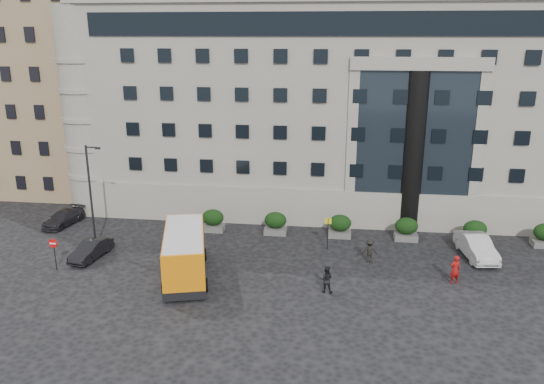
{
  "coord_description": "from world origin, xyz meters",
  "views": [
    {
      "loc": [
        6.11,
        -32.38,
        15.77
      ],
      "look_at": [
        1.53,
        3.01,
        5.0
      ],
      "focal_mm": 35.0,
      "sensor_mm": 36.0,
      "label": 1
    }
  ],
  "objects": [
    {
      "name": "ground",
      "position": [
        0.0,
        0.0,
        0.0
      ],
      "size": [
        120.0,
        120.0,
        0.0
      ],
      "primitive_type": "plane",
      "color": "black",
      "rests_on": "ground"
    },
    {
      "name": "civic_building",
      "position": [
        6.0,
        22.0,
        9.0
      ],
      "size": [
        44.0,
        24.0,
        18.0
      ],
      "primitive_type": "cube",
      "color": "gray",
      "rests_on": "ground"
    },
    {
      "name": "entrance_column",
      "position": [
        12.0,
        10.3,
        6.5
      ],
      "size": [
        1.8,
        1.8,
        13.0
      ],
      "primitive_type": "cylinder",
      "color": "black",
      "rests_on": "ground"
    },
    {
      "name": "apartment_near",
      "position": [
        -24.0,
        20.0,
        10.0
      ],
      "size": [
        14.0,
        14.0,
        20.0
      ],
      "primitive_type": "cube",
      "color": "#907554",
      "rests_on": "ground"
    },
    {
      "name": "apartment_far",
      "position": [
        -27.0,
        38.0,
        11.0
      ],
      "size": [
        13.0,
        13.0,
        22.0
      ],
      "primitive_type": "cube",
      "color": "brown",
      "rests_on": "ground"
    },
    {
      "name": "hedge_a",
      "position": [
        -4.0,
        7.8,
        0.93
      ],
      "size": [
        1.8,
        1.26,
        1.84
      ],
      "color": "#595957",
      "rests_on": "ground"
    },
    {
      "name": "hedge_b",
      "position": [
        1.2,
        7.8,
        0.93
      ],
      "size": [
        1.8,
        1.26,
        1.84
      ],
      "color": "#595957",
      "rests_on": "ground"
    },
    {
      "name": "hedge_c",
      "position": [
        6.4,
        7.8,
        0.93
      ],
      "size": [
        1.8,
        1.26,
        1.84
      ],
      "color": "#595957",
      "rests_on": "ground"
    },
    {
      "name": "hedge_d",
      "position": [
        11.6,
        7.8,
        0.93
      ],
      "size": [
        1.8,
        1.26,
        1.84
      ],
      "color": "#595957",
      "rests_on": "ground"
    },
    {
      "name": "hedge_e",
      "position": [
        16.8,
        7.8,
        0.93
      ],
      "size": [
        1.8,
        1.26,
        1.84
      ],
      "color": "#595957",
      "rests_on": "ground"
    },
    {
      "name": "street_lamp",
      "position": [
        -11.94,
        3.0,
        4.37
      ],
      "size": [
        1.16,
        0.18,
        8.0
      ],
      "color": "#262628",
      "rests_on": "ground"
    },
    {
      "name": "bus_stop_sign",
      "position": [
        5.5,
        5.0,
        1.73
      ],
      "size": [
        0.5,
        0.08,
        2.52
      ],
      "color": "#262628",
      "rests_on": "ground"
    },
    {
      "name": "no_entry_sign",
      "position": [
        -13.0,
        -1.04,
        1.65
      ],
      "size": [
        0.64,
        0.16,
        2.32
      ],
      "color": "#262628",
      "rests_on": "ground"
    },
    {
      "name": "minibus",
      "position": [
        -3.84,
        -0.81,
        1.74
      ],
      "size": [
        4.53,
        8.01,
        3.17
      ],
      "rotation": [
        0.0,
        0.0,
        0.27
      ],
      "color": "orange",
      "rests_on": "ground"
    },
    {
      "name": "red_truck",
      "position": [
        -11.92,
        18.41,
        1.51
      ],
      "size": [
        3.43,
        5.84,
        2.95
      ],
      "rotation": [
        0.0,
        0.0,
        -0.2
      ],
      "color": "maroon",
      "rests_on": "ground"
    },
    {
      "name": "parked_car_b",
      "position": [
        -11.5,
        1.22,
        0.65
      ],
      "size": [
        1.97,
        4.11,
        1.3
      ],
      "primitive_type": "imported",
      "rotation": [
        0.0,
        0.0,
        -0.16
      ],
      "color": "black",
      "rests_on": "ground"
    },
    {
      "name": "parked_car_c",
      "position": [
        -17.0,
        7.53,
        0.62
      ],
      "size": [
        2.45,
        4.51,
        1.24
      ],
      "primitive_type": "imported",
      "rotation": [
        0.0,
        0.0,
        -0.17
      ],
      "color": "black",
      "rests_on": "ground"
    },
    {
      "name": "parked_car_d",
      "position": [
        -14.98,
        16.0,
        0.65
      ],
      "size": [
        2.37,
        4.75,
        1.29
      ],
      "primitive_type": "imported",
      "rotation": [
        0.0,
        0.0,
        0.05
      ],
      "color": "black",
      "rests_on": "ground"
    },
    {
      "name": "white_taxi",
      "position": [
        16.29,
        5.0,
        0.82
      ],
      "size": [
        2.42,
        5.17,
        1.64
      ],
      "primitive_type": "imported",
      "rotation": [
        0.0,
        0.0,
        0.14
      ],
      "color": "silver",
      "rests_on": "ground"
    },
    {
      "name": "pedestrian_a",
      "position": [
        13.89,
        0.43,
        0.97
      ],
      "size": [
        0.82,
        0.68,
        1.95
      ],
      "primitive_type": "imported",
      "rotation": [
        0.0,
        0.0,
        3.48
      ],
      "color": "#A11010",
      "rests_on": "ground"
    },
    {
      "name": "pedestrian_b",
      "position": [
        5.6,
        -1.91,
        0.88
      ],
      "size": [
        0.89,
        0.71,
        1.76
      ],
      "primitive_type": "imported",
      "rotation": [
        0.0,
        0.0,
        3.1
      ],
      "color": "black",
      "rests_on": "ground"
    },
    {
      "name": "pedestrian_c",
      "position": [
        8.53,
        3.12,
        0.87
      ],
      "size": [
        1.15,
        0.69,
        1.73
      ],
      "primitive_type": "imported",
      "rotation": [
        0.0,
        0.0,
        3.19
      ],
      "color": "black",
      "rests_on": "ground"
    }
  ]
}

